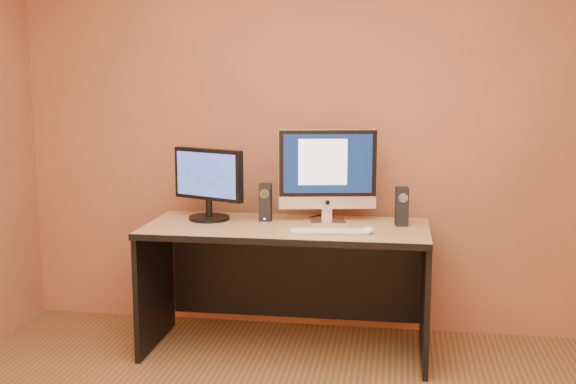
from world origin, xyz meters
TOP-DOWN VIEW (x-y plane):
  - walls at (0.00, 0.00)m, footprint 4.00×4.00m
  - desk at (-0.16, 1.51)m, footprint 1.69×0.74m
  - imac at (0.07, 1.66)m, footprint 0.63×0.32m
  - second_monitor at (-0.66, 1.62)m, footprint 0.56×0.43m
  - speaker_left at (-0.31, 1.65)m, footprint 0.07×0.08m
  - speaker_right at (0.52, 1.63)m, footprint 0.08×0.09m
  - keyboard at (0.11, 1.35)m, footprint 0.46×0.18m
  - mouse at (0.33, 1.39)m, footprint 0.07×0.11m
  - cable_a at (0.11, 1.76)m, footprint 0.06×0.23m
  - cable_b at (-0.00, 1.84)m, footprint 0.11×0.17m

SIDE VIEW (x-z plane):
  - desk at x=-0.16m, z-range 0.00..0.78m
  - cable_a at x=0.11m, z-range 0.78..0.79m
  - cable_b at x=0.00m, z-range 0.78..0.79m
  - keyboard at x=0.11m, z-range 0.78..0.80m
  - mouse at x=0.33m, z-range 0.78..0.82m
  - speaker_left at x=-0.31m, z-range 0.78..1.01m
  - speaker_right at x=0.52m, z-range 0.78..1.01m
  - second_monitor at x=-0.66m, z-range 0.78..1.22m
  - imac at x=0.07m, z-range 0.78..1.36m
  - walls at x=0.00m, z-range 0.00..2.60m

